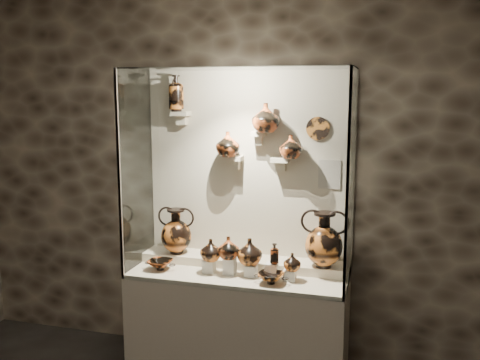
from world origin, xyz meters
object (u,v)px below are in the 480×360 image
Objects in this scene: jug_a at (211,250)px; ovoid_vase_c at (291,147)px; amphora_left at (176,231)px; jug_e at (292,262)px; jug_c at (250,251)px; amphora_right at (324,239)px; kylix_right at (271,277)px; ovoid_vase_a at (228,144)px; lekythos_small at (275,252)px; ovoid_vase_b at (266,118)px; kylix_left at (160,264)px; lekythos_tall at (176,91)px; jug_b at (228,248)px.

ovoid_vase_c reaches higher than jug_a.
jug_e is at bearing -20.67° from amphora_left.
amphora_left is at bearing 159.61° from jug_c.
jug_a is 1.27× the size of jug_e.
amphora_right reaches higher than jug_e.
jug_a reaches higher than kylix_right.
lekythos_small is at bearing -16.08° from ovoid_vase_a.
jug_a is at bearing -88.99° from ovoid_vase_a.
kylix_right is 1.21m from ovoid_vase_b.
amphora_right is 0.31m from jug_e.
jug_e is 0.55× the size of kylix_right.
lekythos_small is (0.20, -0.03, 0.02)m from jug_c.
lekythos_small is 0.90× the size of ovoid_vase_a.
kylix_left is at bearing -173.33° from ovoid_vase_c.
ovoid_vase_a is (-0.44, 0.26, 0.78)m from lekythos_small.
kylix_left is 1.09m from ovoid_vase_a.
ovoid_vase_b is 1.24× the size of ovoid_vase_c.
kylix_left is at bearing -109.30° from amphora_left.
ovoid_vase_b reaches higher than amphora_left.
ovoid_vase_c is at bearing 18.94° from lekythos_tall.
jug_e is 0.76× the size of lekythos_small.
jug_c is (0.30, 0.03, 0.01)m from jug_a.
jug_c is 0.27m from kylix_right.
lekythos_small is at bearing -15.66° from jug_b.
lekythos_small reaches higher than jug_c.
jug_b is at bearing -9.43° from kylix_left.
kylix_left is 0.99× the size of kylix_right.
ovoid_vase_b reaches higher than kylix_left.
kylix_left is 1.24× the size of ovoid_vase_a.
jug_c is at bearing -148.08° from ovoid_vase_c.
lekythos_tall is (-0.52, 0.28, 1.19)m from jug_b.
jug_b is at bearing -174.77° from lekythos_small.
amphora_left is at bearing 171.55° from jug_e.
kylix_right is 1.00m from ovoid_vase_c.
ovoid_vase_c is at bearing 108.50° from jug_e.
jug_c is at bearing -141.40° from amphora_right.
amphora_left is at bearing 169.36° from jug_a.
jug_c is (-0.55, -0.15, -0.09)m from amphora_right.
jug_a is 0.70× the size of kylix_left.
lekythos_small is at bearing 2.06° from lekythos_tall.
ovoid_vase_c is at bearing 43.57° from jug_a.
lekythos_small is 0.54× the size of lekythos_tall.
ovoid_vase_c is (0.98, 0.30, 0.93)m from kylix_left.
kylix_right is at bearing -3.49° from lekythos_tall.
lekythos_tall is 0.61m from ovoid_vase_a.
lekythos_tall is at bearing 161.53° from jug_a.
jug_c is 1.14× the size of lekythos_small.
amphora_left reaches higher than jug_e.
ovoid_vase_a reaches higher than amphora_right.
jug_c is 1.03m from ovoid_vase_b.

